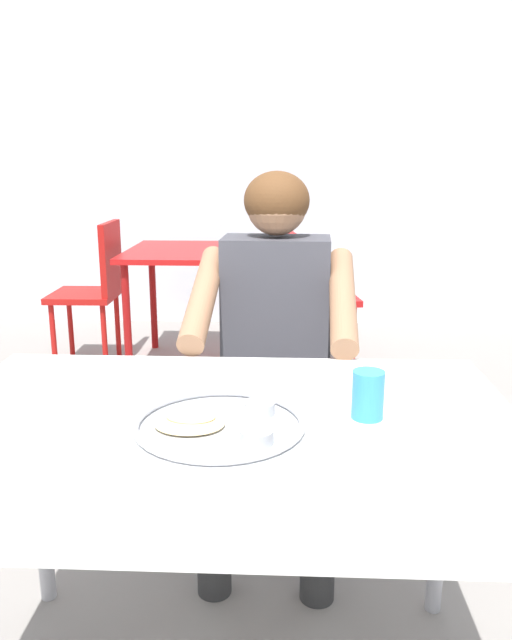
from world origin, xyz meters
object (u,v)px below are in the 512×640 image
at_px(diner_foreground, 274,332).
at_px(thali_tray, 220,424).
at_px(table_foreground, 223,453).
at_px(drinking_cup, 368,393).
at_px(table_background_red, 204,264).
at_px(chair_foreground, 277,376).
at_px(chair_red_right, 308,290).
at_px(chair_red_left, 96,284).

bearing_deg(diner_foreground, thali_tray, -96.97).
xyz_separation_m(table_foreground, drinking_cup, (0.29, 0.04, 0.12)).
height_order(table_foreground, table_background_red, table_foreground).
xyz_separation_m(drinking_cup, diner_foreground, (-0.20, 0.68, -0.06)).
bearing_deg(table_background_red, chair_foreground, -73.63).
distance_m(table_background_red, chair_red_right, 0.64).
relative_size(thali_tray, chair_foreground, 0.40).
height_order(thali_tray, chair_red_left, chair_red_left).
distance_m(table_foreground, thali_tray, 0.09).
distance_m(table_foreground, diner_foreground, 0.73).
height_order(table_foreground, diner_foreground, diner_foreground).
bearing_deg(diner_foreground, table_background_red, 104.22).
bearing_deg(chair_red_right, table_foreground, -96.20).
height_order(diner_foreground, chair_red_left, diner_foreground).
height_order(table_foreground, drinking_cup, drinking_cup).
bearing_deg(chair_red_right, thali_tray, -96.11).
distance_m(table_foreground, table_background_red, 2.52).
xyz_separation_m(drinking_cup, chair_red_left, (-1.30, 2.43, -0.26)).
height_order(chair_red_left, chair_red_right, chair_red_left).
xyz_separation_m(thali_tray, table_background_red, (-0.36, 2.53, -0.10)).
height_order(table_background_red, chair_red_left, chair_red_left).
bearing_deg(table_background_red, chair_red_right, -4.80).
distance_m(thali_tray, table_background_red, 2.55).
bearing_deg(diner_foreground, drinking_cup, -73.35).
xyz_separation_m(chair_red_left, chair_red_right, (1.27, -0.03, -0.02)).
relative_size(table_foreground, thali_tray, 3.64).
bearing_deg(diner_foreground, table_foreground, -97.29).
bearing_deg(chair_red_right, table_background_red, 175.20).
relative_size(drinking_cup, diner_foreground, 0.08).
bearing_deg(thali_tray, table_background_red, 98.07).
xyz_separation_m(chair_foreground, chair_red_left, (-1.11, 1.53, 0.02)).
distance_m(chair_foreground, diner_foreground, 0.31).
relative_size(drinking_cup, chair_red_left, 0.11).
height_order(diner_foreground, chair_red_right, diner_foreground).
xyz_separation_m(thali_tray, chair_red_left, (-1.01, 2.50, -0.22)).
bearing_deg(chair_red_left, diner_foreground, -57.86).
bearing_deg(table_background_red, thali_tray, -81.93).
distance_m(diner_foreground, chair_red_right, 1.75).
height_order(drinking_cup, diner_foreground, diner_foreground).
distance_m(table_foreground, chair_red_right, 2.46).
height_order(diner_foreground, table_background_red, diner_foreground).
relative_size(chair_foreground, chair_red_right, 1.01).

